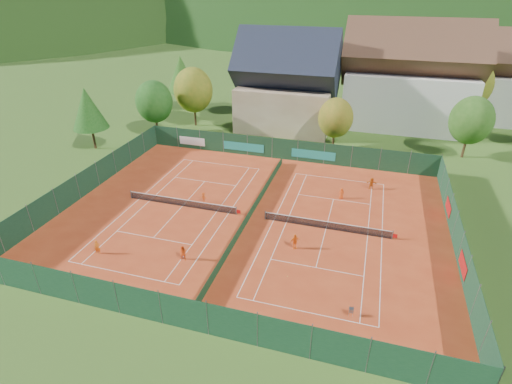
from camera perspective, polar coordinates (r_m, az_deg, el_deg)
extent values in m
plane|color=#33591B|center=(42.56, -0.77, -3.62)|extent=(600.00, 600.00, 0.00)
cube|color=#B43B1A|center=(42.55, -0.77, -3.59)|extent=(40.00, 32.00, 0.01)
cube|color=white|center=(54.85, -5.08, 3.99)|extent=(10.97, 0.06, 0.00)
cube|color=white|center=(37.01, -18.66, -10.86)|extent=(10.97, 0.06, 0.00)
cube|color=white|center=(47.80, -16.40, -1.00)|extent=(0.06, 23.77, 0.00)
cube|color=white|center=(43.25, -3.96, -3.07)|extent=(0.06, 23.77, 0.00)
cube|color=white|center=(47.11, -14.99, -1.24)|extent=(0.06, 23.77, 0.00)
cube|color=white|center=(43.70, -5.65, -2.80)|extent=(0.06, 23.77, 0.00)
cube|color=white|center=(50.30, -7.33, 1.51)|extent=(8.23, 0.06, 0.00)
cube|color=white|center=(40.59, -14.45, -6.34)|extent=(8.23, 0.06, 0.00)
cube|color=white|center=(45.25, -10.50, -2.00)|extent=(0.06, 12.80, 0.00)
cube|color=white|center=(51.58, 11.74, 1.84)|extent=(10.97, 0.06, 0.00)
cube|color=white|center=(31.97, 6.95, -16.60)|extent=(10.97, 0.06, 0.00)
cube|color=white|center=(41.97, 2.52, -4.10)|extent=(0.06, 23.77, 0.00)
cube|color=white|center=(41.22, 17.55, -6.24)|extent=(0.06, 23.77, 0.00)
cube|color=white|center=(41.72, 4.35, -4.38)|extent=(0.06, 23.77, 0.00)
cube|color=white|center=(41.16, 15.65, -5.99)|extent=(0.06, 23.77, 0.00)
cube|color=white|center=(46.72, 11.01, -1.02)|extent=(8.23, 0.06, 0.00)
cube|color=white|center=(36.06, 8.56, -10.62)|extent=(8.23, 0.06, 0.00)
cube|color=white|center=(41.24, 9.95, -5.20)|extent=(0.06, 12.80, 0.00)
cylinder|color=#59595B|center=(48.04, -17.41, -0.33)|extent=(0.10, 0.10, 1.02)
cylinder|color=#59595B|center=(42.72, -2.83, -2.69)|extent=(0.10, 0.10, 1.02)
cube|color=black|center=(45.03, -10.55, -1.51)|extent=(12.80, 0.02, 0.86)
cube|color=white|center=(44.82, -10.59, -1.03)|extent=(12.80, 0.04, 0.06)
cube|color=red|center=(42.68, -2.51, -2.81)|extent=(0.40, 0.04, 0.40)
cylinder|color=#59595B|center=(41.90, 1.32, -3.33)|extent=(0.10, 0.10, 1.02)
cylinder|color=#59595B|center=(41.02, 18.92, -5.83)|extent=(0.10, 0.10, 1.02)
cube|color=black|center=(40.99, 10.00, -4.68)|extent=(12.80, 0.02, 0.86)
cube|color=white|center=(40.76, 10.05, -4.17)|extent=(12.80, 0.04, 0.06)
cube|color=red|center=(41.08, 19.25, -5.94)|extent=(0.40, 0.04, 0.40)
cube|color=#13361D|center=(42.29, -0.77, -3.02)|extent=(0.03, 28.80, 1.00)
cube|color=#13341E|center=(55.72, 4.13, 6.10)|extent=(40.00, 0.04, 3.00)
cube|color=teal|center=(57.25, -1.79, 6.46)|extent=(6.00, 0.03, 1.20)
cube|color=teal|center=(55.14, 8.18, 5.29)|extent=(6.00, 0.03, 1.20)
cube|color=silver|center=(60.09, -9.11, 7.19)|extent=(4.00, 0.03, 1.20)
cube|color=#153B23|center=(29.97, -10.30, -16.70)|extent=(40.00, 0.04, 3.00)
cube|color=#143722|center=(50.79, -22.88, 1.53)|extent=(0.04, 32.00, 3.00)
cube|color=#143822|center=(41.37, 26.86, -5.62)|extent=(0.04, 32.00, 3.00)
cube|color=#B21414|center=(38.25, 27.44, -9.21)|extent=(0.03, 3.00, 1.20)
cube|color=#B21414|center=(46.61, 25.77, -1.94)|extent=(0.03, 3.00, 1.20)
cube|color=#C7AF8C|center=(68.61, 4.37, 12.15)|extent=(15.00, 12.00, 7.00)
cube|color=#1E2333|center=(67.11, 4.58, 17.49)|extent=(16.20, 12.00, 12.00)
cube|color=silver|center=(72.90, 20.57, 12.26)|extent=(20.00, 11.00, 9.00)
cube|color=brown|center=(71.46, 21.59, 17.81)|extent=(21.60, 11.00, 11.00)
cube|color=silver|center=(82.86, 30.13, 11.68)|extent=(16.00, 10.00, 8.00)
cube|color=brown|center=(81.65, 31.26, 16.00)|extent=(17.28, 10.00, 10.00)
cylinder|color=#432818|center=(67.00, -13.95, 9.12)|extent=(0.36, 0.36, 2.80)
ellipsoid|color=#1D5418|center=(65.86, -14.36, 12.40)|extent=(5.72, 5.72, 6.58)
cylinder|color=#412B17|center=(70.18, -8.68, 10.64)|extent=(0.36, 0.36, 3.15)
ellipsoid|color=olive|center=(68.97, -8.96, 14.20)|extent=(6.44, 6.44, 7.40)
cylinder|color=#402D17|center=(79.57, -10.30, 12.74)|extent=(0.36, 0.36, 3.50)
cone|color=#255719|center=(78.42, -10.62, 16.26)|extent=(5.60, 5.60, 6.50)
cylinder|color=#412B17|center=(60.53, 11.00, 7.20)|extent=(0.36, 0.36, 2.45)
ellipsoid|color=olive|center=(59.39, 11.31, 10.35)|extent=(5.01, 5.01, 5.76)
cylinder|color=#4C321B|center=(63.52, 27.59, 5.62)|extent=(0.36, 0.36, 2.80)
ellipsoid|color=#2A5819|center=(62.31, 28.40, 8.99)|extent=(5.72, 5.72, 6.58)
cylinder|color=#4D311B|center=(64.07, -22.17, 7.13)|extent=(0.36, 0.36, 3.15)
cone|color=#1C5017|center=(62.75, -22.91, 10.94)|extent=(5.04, 5.04, 5.85)
cylinder|color=#4D361B|center=(78.77, 27.44, 9.89)|extent=(0.36, 0.36, 3.50)
ellipsoid|color=olive|center=(77.60, 28.27, 13.36)|extent=(7.15, 7.15, 8.22)
ellipsoid|color=black|center=(340.69, 16.80, 16.18)|extent=(440.00, 440.00, 242.00)
cylinder|color=slate|center=(31.91, 13.12, -16.42)|extent=(0.02, 0.02, 0.80)
cylinder|color=slate|center=(31.92, 13.68, -16.49)|extent=(0.02, 0.02, 0.80)
cylinder|color=slate|center=(32.13, 13.17, -16.05)|extent=(0.02, 0.02, 0.80)
cylinder|color=slate|center=(32.14, 13.72, -16.12)|extent=(0.02, 0.02, 0.80)
cube|color=slate|center=(31.92, 13.46, -16.08)|extent=(0.34, 0.34, 0.30)
ellipsoid|color=#CCD833|center=(31.90, 13.46, -16.04)|extent=(0.28, 0.28, 0.16)
sphere|color=#CCD833|center=(44.75, -16.87, -3.17)|extent=(0.07, 0.07, 0.07)
sphere|color=#CCD833|center=(34.83, 4.53, -11.93)|extent=(0.07, 0.07, 0.07)
sphere|color=#CCD833|center=(47.48, 4.49, -0.01)|extent=(0.07, 0.07, 0.07)
sphere|color=#CCD833|center=(51.35, -1.76, 2.36)|extent=(0.07, 0.07, 0.07)
imported|color=orange|center=(39.61, -21.73, -7.35)|extent=(0.62, 0.56, 1.43)
imported|color=#E84E14|center=(36.66, -10.37, -8.62)|extent=(0.74, 0.59, 1.48)
imported|color=#DF4B13|center=(45.42, -7.51, -0.76)|extent=(0.87, 0.62, 1.21)
imported|color=orange|center=(37.64, 5.57, -7.04)|extent=(0.96, 0.88, 1.58)
imported|color=#E14A14|center=(46.81, 12.11, -0.18)|extent=(0.74, 0.59, 1.31)
imported|color=#D25B12|center=(49.80, 16.17, 1.20)|extent=(1.36, 0.45, 1.46)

